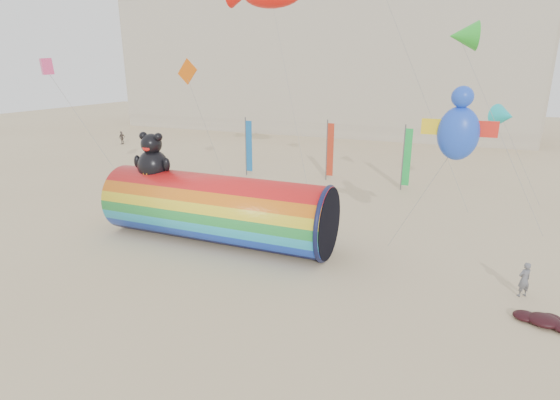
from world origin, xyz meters
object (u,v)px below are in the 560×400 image
at_px(hotel_building, 316,60).
at_px(kite_handler, 524,280).
at_px(windsock_assembly, 216,207).
at_px(fabric_bundle, 550,322).

distance_m(hotel_building, kite_handler, 53.20).
distance_m(windsock_assembly, fabric_bundle, 16.30).
distance_m(hotel_building, windsock_assembly, 47.44).
xyz_separation_m(windsock_assembly, fabric_bundle, (15.99, -2.61, -1.82)).
bearing_deg(hotel_building, windsock_assembly, -78.60).
bearing_deg(hotel_building, kite_handler, -62.10).
height_order(hotel_building, kite_handler, hotel_building).
bearing_deg(windsock_assembly, hotel_building, 101.40).
bearing_deg(fabric_bundle, hotel_building, 117.53).
height_order(windsock_assembly, kite_handler, windsock_assembly).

